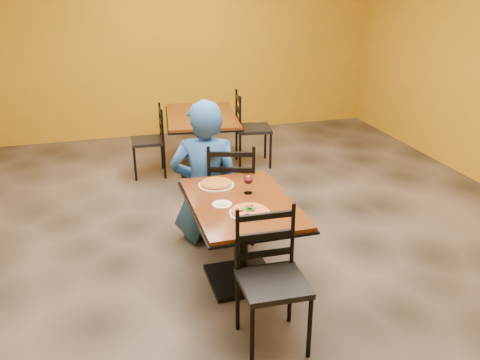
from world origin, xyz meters
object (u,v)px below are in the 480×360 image
object	(u,v)px
table_second	(202,129)
chair_main_far	(232,189)
plate_far	(216,185)
wine_glass	(248,183)
plate_main	(250,213)
table_main	(241,222)
side_plate	(222,204)
pizza_far	(216,183)
chair_second_left	(148,141)
chair_main_near	(273,284)
chair_second_right	(253,129)
pizza_main	(250,211)
diner	(205,172)

from	to	relation	value
table_second	chair_main_far	bearing A→B (deg)	-93.31
plate_far	wine_glass	bearing A→B (deg)	-47.55
plate_main	table_main	bearing A→B (deg)	89.41
table_second	wine_glass	xyz separation A→B (m)	(-0.16, -2.59, 0.28)
table_main	side_plate	xyz separation A→B (m)	(-0.17, -0.03, 0.20)
pizza_far	chair_second_left	bearing A→B (deg)	98.04
chair_main_near	plate_main	world-z (taller)	chair_main_near
wine_glass	chair_second_right	bearing A→B (deg)	71.51
table_main	table_second	xyz separation A→B (m)	(0.26, 2.73, 0.00)
chair_second_right	plate_main	size ratio (longest dim) A/B	3.23
pizza_main	chair_main_far	bearing A→B (deg)	81.89
chair_main_far	plate_far	xyz separation A→B (m)	(-0.26, -0.45, 0.25)
pizza_main	side_plate	size ratio (longest dim) A/B	1.77
table_main	side_plate	world-z (taller)	side_plate
diner	wine_glass	world-z (taller)	diner
plate_main	side_plate	distance (m)	0.26
chair_second_right	diner	xyz separation A→B (m)	(-1.08, -1.90, 0.20)
table_second	side_plate	distance (m)	2.80
table_main	plate_far	xyz separation A→B (m)	(-0.12, 0.37, 0.20)
chair_second_left	plate_main	distance (m)	3.01
diner	plate_far	xyz separation A→B (m)	(-0.01, -0.46, 0.05)
chair_main_far	pizza_far	size ratio (longest dim) A/B	3.60
pizza_far	plate_main	bearing A→B (deg)	-79.28
pizza_main	side_plate	distance (m)	0.26
chair_main_far	plate_far	distance (m)	0.58
table_main	chair_main_near	size ratio (longest dim) A/B	1.25
table_second	diner	bearing A→B (deg)	-101.03
side_plate	chair_main_near	bearing A→B (deg)	-79.02
chair_second_right	diner	bearing A→B (deg)	159.36
table_main	chair_second_left	size ratio (longest dim) A/B	1.36
table_main	chair_second_right	size ratio (longest dim) A/B	1.23
table_main	chair_second_right	world-z (taller)	chair_second_right
chair_main_near	chair_second_left	bearing A→B (deg)	99.15
diner	side_plate	distance (m)	0.87
table_second	side_plate	world-z (taller)	side_plate
chair_main_near	pizza_far	distance (m)	1.23
table_main	plate_far	size ratio (longest dim) A/B	3.97
diner	plate_far	bearing A→B (deg)	105.71
table_main	chair_second_right	bearing A→B (deg)	70.51
table_second	chair_second_left	world-z (taller)	chair_second_left
plate_main	pizza_far	bearing A→B (deg)	100.72
chair_main_far	chair_second_right	world-z (taller)	chair_main_far
chair_main_far	side_plate	distance (m)	0.94
table_second	chair_main_near	distance (m)	3.57
chair_main_far	chair_second_left	xyz separation A→B (m)	(-0.60, 1.91, -0.05)
chair_main_far	wine_glass	distance (m)	0.76
pizza_main	chair_main_near	bearing A→B (deg)	-91.18
chair_main_far	plate_far	world-z (taller)	chair_main_far
table_main	table_second	distance (m)	2.74
chair_main_near	chair_second_left	distance (m)	3.58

